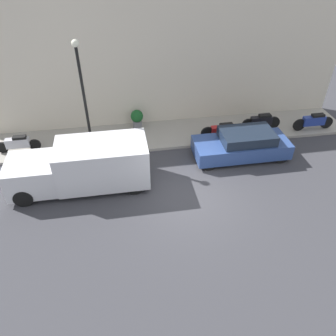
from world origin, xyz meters
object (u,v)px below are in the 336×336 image
at_px(motorcycle_blue, 314,121).
at_px(motorcycle_black, 261,122).
at_px(delivery_van, 82,166).
at_px(potted_plant, 137,118).
at_px(motorcycle_red, 223,130).
at_px(scooter_silver, 18,143).
at_px(parked_car, 242,145).
at_px(streetlamp, 83,89).

height_order(motorcycle_blue, motorcycle_black, motorcycle_black).
distance_m(delivery_van, potted_plant, 4.74).
height_order(motorcycle_red, motorcycle_black, motorcycle_black).
distance_m(motorcycle_blue, motorcycle_black, 2.64).
xyz_separation_m(scooter_silver, potted_plant, (1.21, -5.52, 0.13)).
distance_m(parked_car, scooter_silver, 10.12).
height_order(motorcycle_blue, scooter_silver, motorcycle_blue).
relative_size(motorcycle_blue, motorcycle_black, 1.05).
bearing_deg(motorcycle_black, motorcycle_red, 100.76).
distance_m(scooter_silver, streetlamp, 4.23).
height_order(parked_car, motorcycle_blue, parked_car).
bearing_deg(potted_plant, motorcycle_blue, -100.37).
height_order(motorcycle_blue, potted_plant, potted_plant).
relative_size(delivery_van, motorcycle_red, 2.50).
height_order(motorcycle_blue, streetlamp, streetlamp).
height_order(parked_car, motorcycle_black, parked_car).
xyz_separation_m(motorcycle_blue, potted_plant, (1.59, 8.71, 0.09)).
relative_size(delivery_van, motorcycle_blue, 2.55).
xyz_separation_m(motorcycle_red, potted_plant, (1.60, 4.00, 0.13)).
height_order(parked_car, potted_plant, parked_car).
height_order(delivery_van, potted_plant, delivery_van).
bearing_deg(scooter_silver, motorcycle_blue, -91.55).
distance_m(delivery_van, streetlamp, 3.19).
bearing_deg(motorcycle_red, potted_plant, 68.23).
relative_size(delivery_van, motorcycle_black, 2.69).
bearing_deg(parked_car, streetlamp, 78.30).
xyz_separation_m(parked_car, motorcycle_black, (1.89, -1.68, -0.02)).
height_order(parked_car, delivery_van, delivery_van).
xyz_separation_m(delivery_van, potted_plant, (4.02, -2.50, -0.29)).
distance_m(motorcycle_black, streetlamp, 8.72).
xyz_separation_m(parked_car, streetlamp, (1.38, 6.64, 2.54)).
relative_size(parked_car, scooter_silver, 2.17).
bearing_deg(parked_car, motorcycle_black, -41.57).
relative_size(motorcycle_black, scooter_silver, 1.03).
height_order(motorcycle_black, streetlamp, streetlamp).
bearing_deg(streetlamp, motorcycle_black, -86.43).
distance_m(parked_car, motorcycle_blue, 4.55).
bearing_deg(motorcycle_red, delivery_van, 110.41).
height_order(scooter_silver, streetlamp, streetlamp).
bearing_deg(motorcycle_black, parked_car, 138.43).
bearing_deg(delivery_van, streetlamp, -6.99).
xyz_separation_m(motorcycle_red, streetlamp, (-0.12, 6.23, 2.60)).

